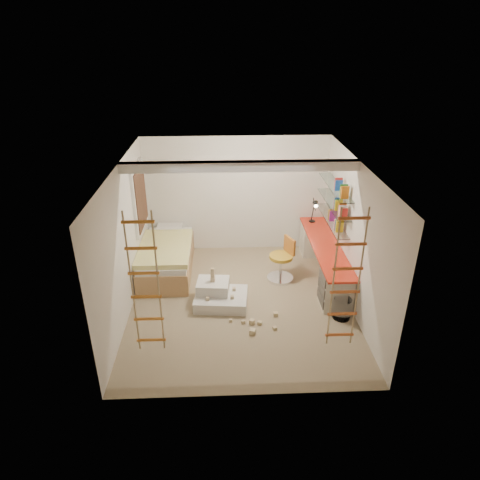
{
  "coord_description": "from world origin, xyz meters",
  "views": [
    {
      "loc": [
        -0.3,
        -6.62,
        4.55
      ],
      "look_at": [
        0.0,
        0.3,
        1.15
      ],
      "focal_mm": 32.0,
      "sensor_mm": 36.0,
      "label": 1
    }
  ],
  "objects_px": {
    "desk": "(324,259)",
    "play_platform": "(219,295)",
    "bed": "(167,257)",
    "swivel_chair": "(282,265)"
  },
  "relations": [
    {
      "from": "swivel_chair",
      "to": "play_platform",
      "type": "distance_m",
      "value": 1.51
    },
    {
      "from": "swivel_chair",
      "to": "desk",
      "type": "bearing_deg",
      "value": 3.76
    },
    {
      "from": "bed",
      "to": "play_platform",
      "type": "xyz_separation_m",
      "value": [
        1.08,
        -1.22,
        -0.17
      ]
    },
    {
      "from": "desk",
      "to": "play_platform",
      "type": "relative_size",
      "value": 2.76
    },
    {
      "from": "bed",
      "to": "swivel_chair",
      "type": "relative_size",
      "value": 2.22
    },
    {
      "from": "swivel_chair",
      "to": "play_platform",
      "type": "relative_size",
      "value": 0.89
    },
    {
      "from": "bed",
      "to": "play_platform",
      "type": "distance_m",
      "value": 1.64
    },
    {
      "from": "desk",
      "to": "play_platform",
      "type": "xyz_separation_m",
      "value": [
        -2.12,
        -0.86,
        -0.24
      ]
    },
    {
      "from": "desk",
      "to": "play_platform",
      "type": "height_order",
      "value": "desk"
    },
    {
      "from": "play_platform",
      "to": "desk",
      "type": "bearing_deg",
      "value": 22.05
    }
  ]
}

